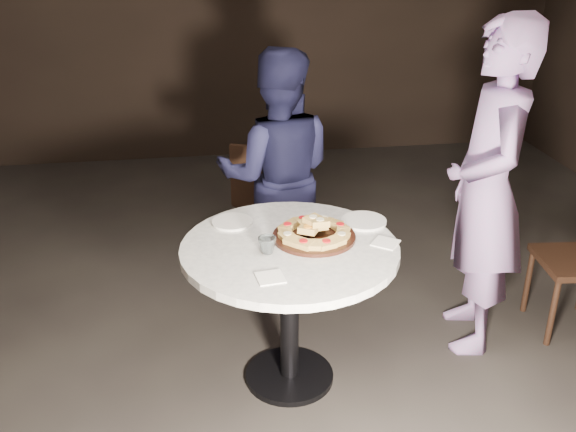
{
  "coord_description": "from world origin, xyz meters",
  "views": [
    {
      "loc": [
        -0.56,
        -2.75,
        2.17
      ],
      "look_at": [
        -0.15,
        -0.04,
        0.91
      ],
      "focal_mm": 40.0,
      "sensor_mm": 36.0,
      "label": 1
    }
  ],
  "objects": [
    {
      "name": "focaccia_pile",
      "position": [
        -0.02,
        -0.03,
        0.82
      ],
      "size": [
        0.36,
        0.36,
        0.1
      ],
      "rotation": [
        0.0,
        0.0,
        0.24
      ],
      "color": "#B28C44",
      "rests_on": "serving_board"
    },
    {
      "name": "water_glass",
      "position": [
        -0.26,
        -0.15,
        0.82
      ],
      "size": [
        0.09,
        0.09,
        0.08
      ],
      "primitive_type": "imported",
      "rotation": [
        0.0,
        0.0,
        -0.03
      ],
      "color": "silver",
      "rests_on": "table"
    },
    {
      "name": "plate_left",
      "position": [
        -0.4,
        0.2,
        0.78
      ],
      "size": [
        0.24,
        0.24,
        0.01
      ],
      "primitive_type": "cylinder",
      "rotation": [
        0.0,
        0.0,
        -0.16
      ],
      "color": "white",
      "rests_on": "table"
    },
    {
      "name": "napkin_far",
      "position": [
        0.31,
        -0.14,
        0.78
      ],
      "size": [
        0.16,
        0.16,
        0.01
      ],
      "primitive_type": "cube",
      "rotation": [
        0.0,
        0.0,
        -0.65
      ],
      "color": "white",
      "rests_on": "table"
    },
    {
      "name": "plate_right",
      "position": [
        0.27,
        0.11,
        0.79
      ],
      "size": [
        0.26,
        0.26,
        0.01
      ],
      "primitive_type": "cylinder",
      "rotation": [
        0.0,
        0.0,
        -0.17
      ],
      "color": "white",
      "rests_on": "table"
    },
    {
      "name": "napkin_near",
      "position": [
        -0.28,
        -0.38,
        0.78
      ],
      "size": [
        0.13,
        0.13,
        0.01
      ],
      "primitive_type": "cube",
      "rotation": [
        0.0,
        0.0,
        0.12
      ],
      "color": "white",
      "rests_on": "table"
    },
    {
      "name": "table",
      "position": [
        -0.15,
        -0.09,
        0.63
      ],
      "size": [
        1.04,
        1.04,
        0.78
      ],
      "rotation": [
        0.0,
        0.0,
        0.0
      ],
      "color": "black",
      "rests_on": "ground"
    },
    {
      "name": "diner_teal",
      "position": [
        0.92,
        0.14,
        0.9
      ],
      "size": [
        0.55,
        0.73,
        1.8
      ],
      "primitive_type": "imported",
      "rotation": [
        0.0,
        0.0,
        -1.77
      ],
      "color": "slate",
      "rests_on": "ground"
    },
    {
      "name": "serving_board",
      "position": [
        -0.02,
        -0.03,
        0.79
      ],
      "size": [
        0.42,
        0.42,
        0.02
      ],
      "primitive_type": "cylinder",
      "rotation": [
        0.0,
        0.0,
        -0.04
      ],
      "color": "black",
      "rests_on": "table"
    },
    {
      "name": "diner_navy",
      "position": [
        -0.08,
        0.86,
        0.77
      ],
      "size": [
        0.82,
        0.68,
        1.54
      ],
      "primitive_type": "imported",
      "rotation": [
        0.0,
        0.0,
        3.0
      ],
      "color": "black",
      "rests_on": "ground"
    },
    {
      "name": "floor",
      "position": [
        0.0,
        0.0,
        0.0
      ],
      "size": [
        7.0,
        7.0,
        0.0
      ],
      "primitive_type": "plane",
      "color": "black",
      "rests_on": "ground"
    },
    {
      "name": "chair_far",
      "position": [
        -0.11,
        1.29,
        0.49
      ],
      "size": [
        0.52,
        0.53,
        0.85
      ],
      "rotation": [
        0.0,
        0.0,
        2.77
      ],
      "color": "black",
      "rests_on": "ground"
    }
  ]
}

